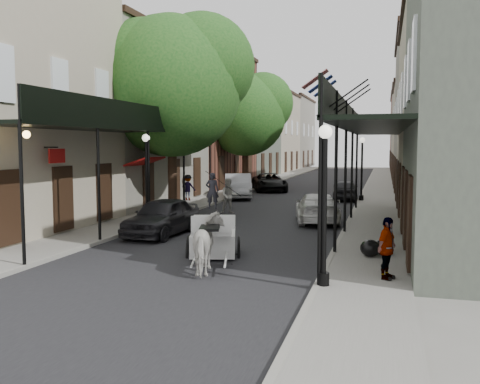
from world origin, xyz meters
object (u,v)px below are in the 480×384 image
Objects in this scene: pedestrian_walking at (229,196)px; car_left_near at (162,217)px; lamppost_right_near at (324,203)px; car_left_mid at (238,186)px; horse at (210,243)px; pedestrian_sidewalk_right at (387,248)px; car_left_far at (269,182)px; car_right_near at (317,208)px; carriage at (214,222)px; lamppost_right_far at (362,168)px; tree_far at (250,112)px; pedestrian_sidewalk_left at (188,187)px; tree_near at (181,80)px; car_right_far at (345,190)px; lamppost_left at (147,177)px.

pedestrian_walking is 6.89m from car_left_near.
car_left_mid is at bearing 110.67° from lamppost_right_near.
pedestrian_sidewalk_right is at bearing 164.33° from horse.
car_right_near is at bearing -90.59° from car_left_far.
car_left_far is at bearing 82.56° from carriage.
car_left_mid is at bearing 87.77° from carriage.
pedestrian_sidewalk_right is (1.41, -19.03, -1.17)m from lamppost_right_far.
tree_far is 11.05m from lamppost_right_far.
car_right_near is at bearing 58.37° from carriage.
pedestrian_sidewalk_left is at bearing -99.91° from tree_far.
carriage is 0.59× the size of car_right_near.
pedestrian_walking is 5.01m from car_right_near.
pedestrian_sidewalk_right is at bearing 34.34° from lamppost_right_near.
tree_near is 6.33× the size of pedestrian_sidewalk_right.
tree_near is 6.08m from pedestrian_walking.
lamppost_right_near reaches higher than pedestrian_walking.
tree_near is 10.04m from car_left_mid.
car_left_mid is (0.60, 8.23, -5.71)m from tree_near.
pedestrian_walking is at bearing -106.92° from car_left_far.
lamppost_right_far is 2.00m from car_right_far.
tree_near is at bearing -89.81° from tree_far.
carriage reaches higher than horse.
horse is 0.44× the size of car_left_near.
pedestrian_walking is at bearing 88.54° from car_left_near.
car_left_far is at bearing -43.95° from car_right_far.
car_left_near is 15.95m from car_right_far.
lamppost_left is at bearing 77.17° from pedestrian_sidewalk_right.
lamppost_left is 14.93m from car_right_far.
lamppost_left reaches higher than horse.
pedestrian_sidewalk_left is at bearing 98.55° from carriage.
car_left_far is 7.70m from car_right_far.
lamppost_left is 0.79× the size of car_left_mid.
tree_far is at bearing 44.52° from pedestrian_sidewalk_right.
tree_far is 4.68× the size of horse.
pedestrian_sidewalk_left is at bearing -82.62° from horse.
lamppost_right_near reaches higher than car_right_far.
pedestrian_sidewalk_left is (-6.14, 13.94, -0.13)m from carriage.
car_right_far is (-2.41, 20.03, -0.25)m from pedestrian_sidewalk_right.
tree_far reaches higher than pedestrian_sidewalk_left.
pedestrian_walking reaches higher than pedestrian_sidewalk_right.
horse is 12.33m from pedestrian_walking.
carriage is 0.55× the size of car_left_mid.
horse is at bearing -99.33° from lamppost_right_far.
car_left_near is at bearing -51.62° from lamppost_left.
tree_far is at bearing 81.05° from pedestrian_walking.
lamppost_left is 1.00× the size of car_right_far.
pedestrian_sidewalk_left is at bearing 58.11° from pedestrian_sidewalk_right.
lamppost_left is at bearing 57.54° from car_right_far.
tree_far reaches higher than lamppost_left.
car_left_near is at bearing -115.74° from lamppost_right_far.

